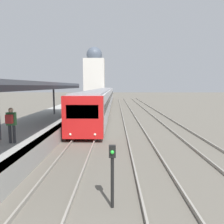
{
  "coord_description": "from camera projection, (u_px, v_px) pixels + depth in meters",
  "views": [
    {
      "loc": [
        2.07,
        -2.94,
        3.61
      ],
      "look_at": [
        1.81,
        13.49,
        1.64
      ],
      "focal_mm": 35.0,
      "sensor_mm": 36.0,
      "label": 1
    }
  ],
  "objects": [
    {
      "name": "signal_post_near",
      "position": [
        112.0,
        169.0,
        6.38
      ],
      "size": [
        0.2,
        0.21,
        1.9
      ],
      "color": "black",
      "rests_on": "ground_plane"
    },
    {
      "name": "person_on_platform",
      "position": [
        11.0,
        122.0,
        10.05
      ],
      "size": [
        0.4,
        0.4,
        1.66
      ],
      "color": "#2D2D33",
      "rests_on": "station_platform"
    },
    {
      "name": "distant_domed_building",
      "position": [
        94.0,
        75.0,
        60.09
      ],
      "size": [
        5.51,
        5.51,
        14.17
      ],
      "color": "silver",
      "rests_on": "ground_plane"
    },
    {
      "name": "train_near",
      "position": [
        104.0,
        97.0,
        37.79
      ],
      "size": [
        2.62,
        48.7,
        3.1
      ],
      "color": "red",
      "rests_on": "ground_plane"
    }
  ]
}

